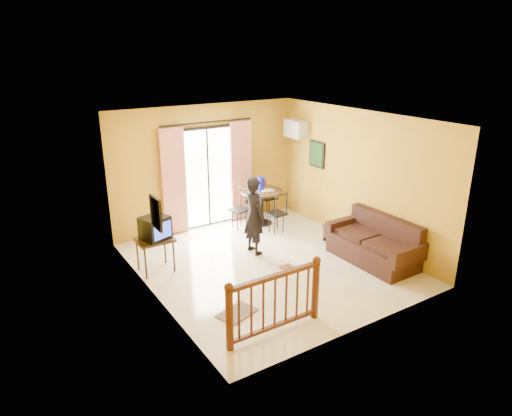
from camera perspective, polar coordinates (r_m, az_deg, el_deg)
ground at (r=8.88m, az=1.44°, el=-7.03°), size 5.00×5.00×0.00m
room_shell at (r=8.26m, az=1.54°, el=3.59°), size 5.00×5.00×5.00m
balcony_door at (r=10.43m, az=-5.99°, el=3.93°), size 2.25×0.14×2.46m
tv_table at (r=8.61m, az=-12.56°, el=-4.25°), size 0.65×0.54×0.65m
television at (r=8.50m, az=-12.49°, el=-2.42°), size 0.58×0.55×0.42m
picture_left at (r=7.18m, az=-12.39°, el=-0.64°), size 0.05×0.42×0.52m
dining_table at (r=10.65m, az=0.70°, el=1.37°), size 0.99×0.99×0.82m
water_jug at (r=10.57m, az=0.64°, el=3.06°), size 0.17×0.17×0.31m
serving_tray at (r=10.57m, az=1.47°, el=2.23°), size 0.32×0.25×0.02m
dining_chairs at (r=10.78m, az=0.65°, el=-2.11°), size 1.51×1.47×0.95m
air_conditioner at (r=10.91m, az=5.01°, el=9.83°), size 0.31×0.60×0.40m
botanical_print at (r=10.58m, az=7.61°, el=6.68°), size 0.05×0.50×0.60m
coffee_table at (r=9.79m, az=10.78°, el=-3.23°), size 0.46×0.82×0.37m
bowl at (r=9.78m, az=10.54°, el=-2.25°), size 0.22×0.22×0.06m
sofa at (r=9.19m, az=14.65°, el=-4.48°), size 0.87×1.86×0.89m
standing_person at (r=9.08m, az=-0.25°, el=-0.96°), size 0.41×0.60×1.59m
stair_balustrade at (r=6.66m, az=2.38°, el=-11.23°), size 1.63×0.13×1.04m
doormat at (r=7.37m, az=-2.38°, el=-12.98°), size 0.69×0.56×0.02m
sandals at (r=8.74m, az=4.07°, el=-7.42°), size 0.28×0.26×0.03m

